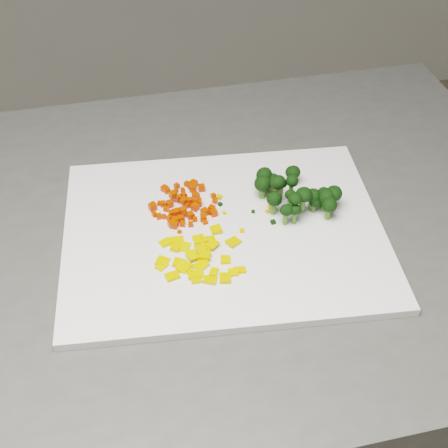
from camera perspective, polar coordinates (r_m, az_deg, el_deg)
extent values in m
cube|color=#4E4E4B|center=(1.25, -1.76, -15.37)|extent=(1.08, 0.76, 0.90)
cube|color=white|center=(0.88, 0.00, -0.76)|extent=(0.48, 0.39, 0.01)
cube|color=red|center=(0.92, -5.91, 1.89)|extent=(0.01, 0.01, 0.01)
cube|color=red|center=(0.90, -1.32, 1.07)|extent=(0.01, 0.01, 0.01)
cube|color=red|center=(0.91, -3.70, 2.28)|extent=(0.01, 0.01, 0.01)
cube|color=red|center=(0.89, -4.41, 0.36)|extent=(0.01, 0.01, 0.01)
cube|color=red|center=(0.92, -3.89, 2.35)|extent=(0.01, 0.01, 0.01)
cube|color=red|center=(0.89, -2.66, 0.43)|extent=(0.01, 0.01, 0.01)
cube|color=red|center=(0.94, -2.07, 3.33)|extent=(0.01, 0.01, 0.01)
cube|color=red|center=(0.94, -2.86, 3.27)|extent=(0.01, 0.01, 0.01)
cube|color=red|center=(0.90, -6.37, 0.87)|extent=(0.01, 0.01, 0.01)
cube|color=red|center=(0.90, -1.13, 1.43)|extent=(0.01, 0.01, 0.01)
cube|color=red|center=(0.88, -3.80, 0.02)|extent=(0.01, 0.01, 0.01)
cube|color=red|center=(0.89, -2.99, 0.72)|extent=(0.01, 0.01, 0.01)
cube|color=red|center=(0.92, -0.83, 2.12)|extent=(0.01, 0.01, 0.01)
cube|color=red|center=(0.91, -5.32, 1.39)|extent=(0.01, 0.01, 0.01)
cube|color=red|center=(0.91, -2.65, 1.56)|extent=(0.01, 0.01, 0.01)
cube|color=red|center=(0.91, -3.72, 2.08)|extent=(0.01, 0.01, 0.01)
cube|color=red|center=(0.93, -4.71, 2.67)|extent=(0.01, 0.01, 0.01)
cube|color=red|center=(0.94, -5.22, 3.07)|extent=(0.01, 0.01, 0.01)
cube|color=red|center=(0.91, -2.36, 1.98)|extent=(0.01, 0.01, 0.01)
cube|color=red|center=(0.91, -2.59, 2.15)|extent=(0.01, 0.01, 0.01)
cube|color=red|center=(0.90, -4.81, 0.98)|extent=(0.01, 0.01, 0.01)
cube|color=red|center=(0.92, -2.98, 2.07)|extent=(0.01, 0.01, 0.01)
cube|color=red|center=(0.92, -6.51, 1.76)|extent=(0.01, 0.01, 0.01)
cube|color=red|center=(0.92, -5.62, 1.85)|extent=(0.01, 0.01, 0.01)
cube|color=red|center=(0.93, -0.98, 2.58)|extent=(0.01, 0.01, 0.01)
cube|color=red|center=(0.88, -3.07, -0.02)|extent=(0.01, 0.01, 0.01)
cube|color=red|center=(0.95, -4.34, 3.49)|extent=(0.01, 0.01, 0.01)
cube|color=red|center=(0.95, -3.41, 3.68)|extent=(0.01, 0.01, 0.01)
cube|color=red|center=(0.92, -4.70, 2.67)|extent=(0.01, 0.01, 0.01)
cube|color=red|center=(0.93, -2.59, 2.62)|extent=(0.01, 0.01, 0.01)
cube|color=red|center=(0.91, -3.45, 1.88)|extent=(0.01, 0.01, 0.01)
cube|color=red|center=(0.94, -3.79, 3.11)|extent=(0.01, 0.01, 0.01)
cube|color=red|center=(0.90, -5.97, 0.70)|extent=(0.01, 0.01, 0.01)
cube|color=red|center=(0.89, -1.90, 0.56)|extent=(0.01, 0.01, 0.01)
cube|color=red|center=(0.92, -4.20, 2.41)|extent=(0.01, 0.01, 0.01)
cube|color=red|center=(0.90, -4.18, 1.20)|extent=(0.01, 0.01, 0.01)
cube|color=red|center=(0.92, -3.71, 2.67)|extent=(0.01, 0.01, 0.01)
cube|color=red|center=(0.91, -6.56, 1.56)|extent=(0.01, 0.01, 0.01)
cube|color=red|center=(0.89, -4.55, 0.42)|extent=(0.01, 0.01, 0.01)
cube|color=red|center=(0.94, -2.95, 3.45)|extent=(0.01, 0.01, 0.01)
cube|color=red|center=(0.95, -2.80, 3.70)|extent=(0.01, 0.01, 0.01)
cube|color=red|center=(0.89, -3.75, 1.22)|extent=(0.01, 0.01, 0.01)
cube|color=red|center=(0.88, -4.81, 0.01)|extent=(0.01, 0.01, 0.01)
cube|color=red|center=(0.90, -1.76, 1.12)|extent=(0.01, 0.01, 0.01)
cube|color=red|center=(0.90, -4.41, 1.05)|extent=(0.01, 0.01, 0.01)
cube|color=red|center=(0.91, -4.99, 1.84)|extent=(0.01, 0.01, 0.01)
cube|color=red|center=(0.94, -5.46, 3.25)|extent=(0.01, 0.01, 0.01)
cube|color=red|center=(0.89, -3.10, 0.79)|extent=(0.01, 0.01, 0.01)
cube|color=red|center=(0.93, -3.68, 2.58)|extent=(0.01, 0.01, 0.01)
cube|color=red|center=(0.88, -4.65, -0.03)|extent=(0.01, 0.01, 0.01)
cube|color=red|center=(0.90, -0.93, 1.03)|extent=(0.01, 0.01, 0.01)
cube|color=red|center=(0.89, -3.94, 0.50)|extent=(0.01, 0.01, 0.01)
cube|color=red|center=(0.91, -3.42, 1.79)|extent=(0.01, 0.01, 0.01)
cube|color=red|center=(0.90, -5.54, 0.69)|extent=(0.01, 0.01, 0.01)
cube|color=red|center=(0.89, -5.04, 0.55)|extent=(0.01, 0.01, 0.01)
cube|color=red|center=(0.91, -3.23, 2.14)|extent=(0.01, 0.01, 0.01)
cube|color=red|center=(0.88, -4.52, -0.09)|extent=(0.01, 0.01, 0.01)
cube|color=red|center=(0.94, -4.43, 3.01)|extent=(0.01, 0.01, 0.01)
cube|color=#EEB00C|center=(0.82, -2.41, -4.58)|extent=(0.02, 0.01, 0.01)
cube|color=#EEB00C|center=(0.81, -1.29, -5.14)|extent=(0.02, 0.02, 0.01)
cube|color=#EEB00C|center=(0.86, -5.34, -1.69)|extent=(0.02, 0.02, 0.01)
cube|color=#EEB00C|center=(0.83, -2.13, -3.79)|extent=(0.02, 0.02, 0.01)
cube|color=#EEB00C|center=(0.83, -4.09, -3.56)|extent=(0.02, 0.02, 0.01)
cube|color=#EEB00C|center=(0.83, -5.72, -3.84)|extent=(0.02, 0.02, 0.01)
cube|color=#EEB00C|center=(0.84, -1.78, -3.08)|extent=(0.02, 0.02, 0.01)
cube|color=#EEB00C|center=(0.83, -2.94, -2.88)|extent=(0.02, 0.02, 0.01)
cube|color=#EEB00C|center=(0.85, -1.64, -2.11)|extent=(0.02, 0.02, 0.01)
cube|color=#EEB00C|center=(0.86, -2.35, -1.41)|extent=(0.02, 0.02, 0.01)
cube|color=#EEB00C|center=(0.85, -3.56, -2.12)|extent=(0.02, 0.02, 0.01)
cube|color=#EEB00C|center=(0.81, -2.74, -4.75)|extent=(0.02, 0.01, 0.01)
cube|color=#EEB00C|center=(0.86, 0.87, -1.64)|extent=(0.02, 0.02, 0.01)
cube|color=#EEB00C|center=(0.83, -1.86, -2.72)|extent=(0.02, 0.02, 0.01)
cube|color=#EEB00C|center=(0.87, -0.73, -0.50)|extent=(0.02, 0.02, 0.01)
cube|color=#EEB00C|center=(0.82, 0.85, -4.44)|extent=(0.02, 0.01, 0.01)
cube|color=#EEB00C|center=(0.82, -3.55, -4.10)|extent=(0.02, 0.02, 0.01)
cube|color=#EEB00C|center=(0.81, -4.75, -4.78)|extent=(0.02, 0.02, 0.01)
cube|color=#EEB00C|center=(0.82, -3.77, -3.90)|extent=(0.02, 0.02, 0.01)
cube|color=#EEB00C|center=(0.83, 0.14, -3.29)|extent=(0.02, 0.02, 0.01)
cube|color=#EEB00C|center=(0.81, 0.09, -4.96)|extent=(0.02, 0.02, 0.01)
cube|color=#EEB00C|center=(0.85, -4.36, -2.04)|extent=(0.02, 0.02, 0.01)
cube|color=#EEB00C|center=(0.83, -5.64, -3.44)|extent=(0.02, 0.02, 0.01)
cube|color=#EEB00C|center=(0.82, 1.45, -4.24)|extent=(0.02, 0.01, 0.01)
cube|color=#EEB00C|center=(0.86, -1.46, -1.42)|extent=(0.02, 0.01, 0.01)
cube|color=#EEB00C|center=(0.82, -0.94, -4.42)|extent=(0.02, 0.02, 0.00)
cube|color=#EEB00C|center=(0.85, -1.08, -1.85)|extent=(0.02, 0.02, 0.01)
cube|color=#EEB00C|center=(0.86, -4.34, -1.58)|extent=(0.02, 0.02, 0.01)
cube|color=#EEB00C|center=(0.85, -2.04, -2.22)|extent=(0.02, 0.02, 0.01)
cube|color=#EEB00C|center=(0.82, -3.48, -3.94)|extent=(0.02, 0.02, 0.01)
cube|color=#EEB00C|center=(0.81, -2.59, -5.07)|extent=(0.01, 0.01, 0.00)
cube|color=#EEB00C|center=(0.83, -1.81, -2.82)|extent=(0.02, 0.02, 0.01)
cube|color=#EEB00C|center=(0.87, 1.65, -0.61)|extent=(0.01, 0.01, 0.00)
cube|color=black|center=(0.90, 2.68, 1.15)|extent=(0.01, 0.01, 0.00)
cube|color=#EEB00C|center=(0.86, -1.51, -1.37)|extent=(0.01, 0.01, 0.00)
cube|color=red|center=(0.87, -4.08, -0.73)|extent=(0.01, 0.01, 0.00)
cube|color=#EEB00C|center=(0.90, 3.98, 1.14)|extent=(0.01, 0.01, 0.00)
cube|color=red|center=(0.88, -1.76, 0.18)|extent=(0.01, 0.01, 0.00)
cube|color=#EEB00C|center=(0.90, 0.05, 1.00)|extent=(0.01, 0.01, 0.00)
cube|color=black|center=(0.89, 4.51, 0.19)|extent=(0.01, 0.01, 0.00)
cube|color=#EEB00C|center=(0.93, -0.44, 2.49)|extent=(0.01, 0.01, 0.01)
cube|color=black|center=(0.91, -0.35, 1.82)|extent=(0.01, 0.01, 0.00)
cube|color=#EEB00C|center=(0.91, 4.30, 1.57)|extent=(0.01, 0.01, 0.00)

